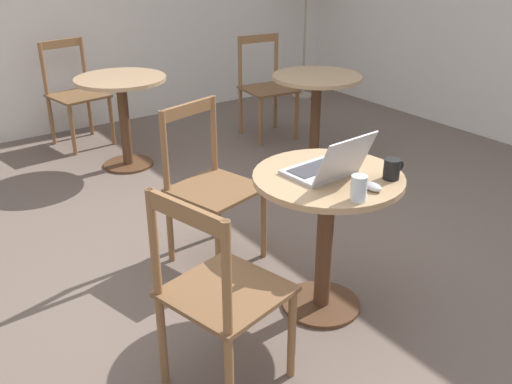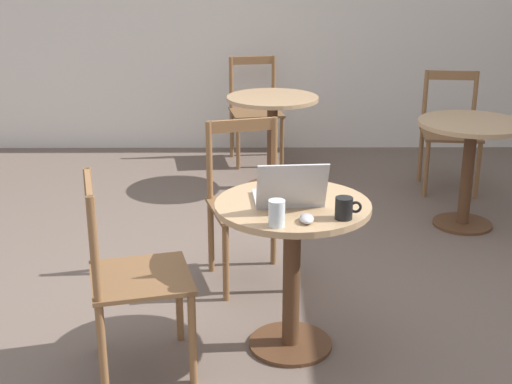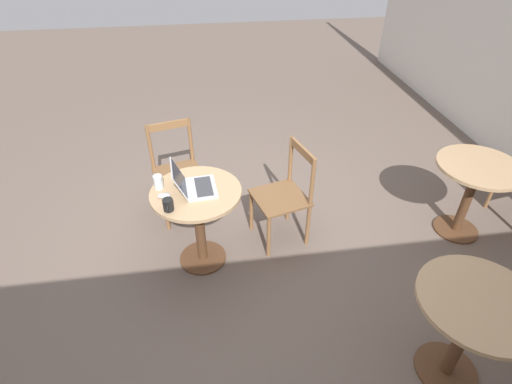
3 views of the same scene
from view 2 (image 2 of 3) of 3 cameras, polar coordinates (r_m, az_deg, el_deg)
name	(u,v)px [view 2 (image 2 of 3)]	position (r m, az deg, el deg)	size (l,w,h in m)	color
ground_plane	(256,306)	(3.90, 0.01, -9.14)	(16.00, 16.00, 0.00)	#66564C
wall_back	(254,3)	(6.68, -0.17, 14.87)	(9.40, 0.06, 2.70)	silver
cafe_table_near	(292,241)	(3.30, 2.91, -3.95)	(0.71, 0.71, 0.74)	#51331E
cafe_table_mid	(470,149)	(5.01, 16.73, 3.33)	(0.71, 0.71, 0.74)	#51331E
cafe_table_far	(272,120)	(5.60, 1.32, 5.76)	(0.71, 0.71, 0.74)	#51331E
chair_near_left	(130,277)	(3.22, -10.02, -6.73)	(0.53, 0.53, 0.92)	brown
chair_near_back	(249,204)	(4.04, -0.58, -0.97)	(0.53, 0.53, 0.92)	brown
chair_mid_back	(450,132)	(5.81, 15.26, 4.63)	(0.48, 0.48, 0.92)	brown
chair_far_back	(255,111)	(6.36, -0.05, 6.52)	(0.50, 0.50, 0.92)	brown
laptop	(289,194)	(3.21, 2.64, -0.12)	(0.33, 0.35, 0.23)	#B7B7BC
mouse	(307,219)	(3.01, 4.08, -2.13)	(0.06, 0.10, 0.03)	#B7B7BC
mug	(345,208)	(3.05, 7.10, -1.29)	(0.11, 0.08, 0.10)	black
drinking_glass	(277,213)	(2.95, 1.67, -1.71)	(0.07, 0.07, 0.11)	silver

